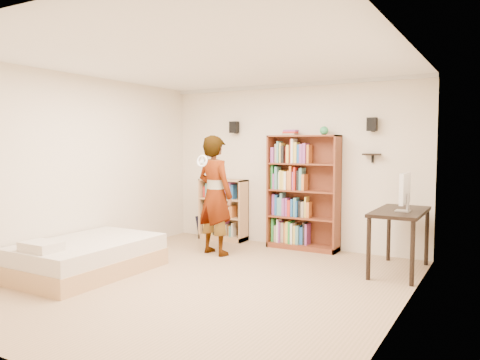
% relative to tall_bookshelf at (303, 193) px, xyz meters
% --- Properties ---
extents(ground, '(4.50, 5.00, 0.01)m').
position_rel_tall_bookshelf_xyz_m(ground, '(-0.29, -2.33, -0.92)').
color(ground, tan).
rests_on(ground, ground).
extents(room_shell, '(4.52, 5.02, 2.71)m').
position_rel_tall_bookshelf_xyz_m(room_shell, '(-0.29, -2.33, 0.84)').
color(room_shell, silver).
rests_on(room_shell, ground).
extents(crown_molding, '(4.50, 5.00, 0.06)m').
position_rel_tall_bookshelf_xyz_m(crown_molding, '(-0.29, -2.33, 1.75)').
color(crown_molding, silver).
rests_on(crown_molding, room_shell).
extents(speaker_left, '(0.14, 0.12, 0.20)m').
position_rel_tall_bookshelf_xyz_m(speaker_left, '(-1.34, 0.07, 1.08)').
color(speaker_left, black).
rests_on(speaker_left, room_shell).
extents(speaker_right, '(0.14, 0.12, 0.20)m').
position_rel_tall_bookshelf_xyz_m(speaker_right, '(1.06, 0.07, 1.08)').
color(speaker_right, black).
rests_on(speaker_right, room_shell).
extents(wall_shelf, '(0.25, 0.16, 0.02)m').
position_rel_tall_bookshelf_xyz_m(wall_shelf, '(1.06, 0.08, 0.63)').
color(wall_shelf, black).
rests_on(wall_shelf, room_shell).
extents(tall_bookshelf, '(1.17, 0.34, 1.85)m').
position_rel_tall_bookshelf_xyz_m(tall_bookshelf, '(0.00, 0.00, 0.00)').
color(tall_bookshelf, brown).
rests_on(tall_bookshelf, ground).
extents(low_bookshelf, '(0.86, 0.32, 1.08)m').
position_rel_tall_bookshelf_xyz_m(low_bookshelf, '(-1.53, 0.01, -0.38)').
color(low_bookshelf, tan).
rests_on(low_bookshelf, ground).
extents(computer_desk, '(0.61, 1.22, 0.83)m').
position_rel_tall_bookshelf_xyz_m(computer_desk, '(1.64, -0.65, -0.51)').
color(computer_desk, black).
rests_on(computer_desk, ground).
extents(imac, '(0.11, 0.50, 0.50)m').
position_rel_tall_bookshelf_xyz_m(imac, '(1.69, -0.77, 0.16)').
color(imac, silver).
rests_on(imac, computer_desk).
extents(daybed, '(1.21, 1.86, 0.55)m').
position_rel_tall_bookshelf_xyz_m(daybed, '(-1.91, -2.76, -0.65)').
color(daybed, white).
rests_on(daybed, ground).
extents(person, '(0.75, 0.58, 1.84)m').
position_rel_tall_bookshelf_xyz_m(person, '(-1.05, -1.00, -0.00)').
color(person, black).
rests_on(person, ground).
extents(wii_wheel, '(0.19, 0.07, 0.19)m').
position_rel_tall_bookshelf_xyz_m(wii_wheel, '(-1.05, -1.35, 0.53)').
color(wii_wheel, silver).
rests_on(wii_wheel, person).
extents(navy_bag, '(0.33, 0.23, 0.43)m').
position_rel_tall_bookshelf_xyz_m(navy_bag, '(-1.91, 0.02, -0.71)').
color(navy_bag, black).
rests_on(navy_bag, ground).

